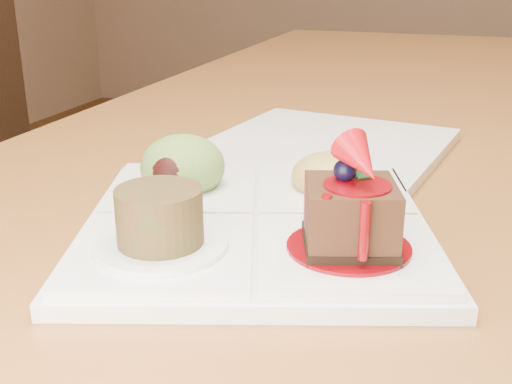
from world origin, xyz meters
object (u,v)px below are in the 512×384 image
(sampler_plate, at_px, (254,208))
(second_plate, at_px, (326,146))
(chair_left, at_px, (34,186))
(dining_table, at_px, (458,148))

(sampler_plate, height_order, second_plate, sampler_plate)
(chair_left, distance_m, sampler_plate, 0.92)
(chair_left, height_order, second_plate, chair_left)
(sampler_plate, relative_size, second_plate, 1.35)
(dining_table, distance_m, second_plate, 0.34)
(dining_table, bearing_deg, second_plate, -114.24)
(dining_table, relative_size, second_plate, 7.47)
(chair_left, relative_size, sampler_plate, 2.79)
(sampler_plate, bearing_deg, chair_left, 121.16)
(sampler_plate, xyz_separation_m, second_plate, (0.00, 0.23, -0.01))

